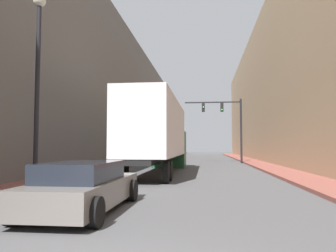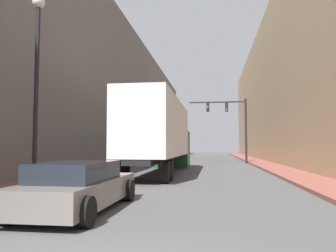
# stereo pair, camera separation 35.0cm
# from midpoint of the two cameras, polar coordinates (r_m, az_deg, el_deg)

# --- Properties ---
(sidewalk_right) EXTENTS (2.12, 80.00, 0.15)m
(sidewalk_right) POSITION_cam_midpoint_polar(r_m,az_deg,el_deg) (33.62, 14.43, -6.16)
(sidewalk_right) COLOR brown
(sidewalk_right) RESTS_ON ground
(sidewalk_left) EXTENTS (2.12, 80.00, 0.15)m
(sidewalk_left) POSITION_cam_midpoint_polar(r_m,az_deg,el_deg) (34.07, -5.62, -6.22)
(sidewalk_left) COLOR brown
(sidewalk_left) RESTS_ON ground
(building_right) EXTENTS (6.00, 80.00, 15.77)m
(building_right) POSITION_cam_midpoint_polar(r_m,az_deg,el_deg) (34.94, 20.89, 6.94)
(building_right) COLOR tan
(building_right) RESTS_ON ground
(building_left) EXTENTS (6.00, 80.00, 14.23)m
(building_left) POSITION_cam_midpoint_polar(r_m,az_deg,el_deg) (35.54, -11.99, 5.34)
(building_left) COLOR #66605B
(building_left) RESTS_ON ground
(semi_truck) EXTENTS (2.51, 13.72, 4.30)m
(semi_truck) POSITION_cam_midpoint_polar(r_m,az_deg,el_deg) (20.19, -2.06, -1.35)
(semi_truck) COLOR silver
(semi_truck) RESTS_ON ground
(sedan_car) EXTENTS (1.98, 4.63, 1.25)m
(sedan_car) POSITION_cam_midpoint_polar(r_m,az_deg,el_deg) (8.76, -15.58, -10.20)
(sedan_car) COLOR slate
(sedan_car) RESTS_ON ground
(traffic_signal_gantry) EXTENTS (5.69, 0.35, 6.40)m
(traffic_signal_gantry) POSITION_cam_midpoint_polar(r_m,az_deg,el_deg) (33.26, 10.08, 1.20)
(traffic_signal_gantry) COLOR black
(traffic_signal_gantry) RESTS_ON ground
(street_lamp) EXTENTS (0.44, 0.44, 6.98)m
(street_lamp) POSITION_cam_midpoint_polar(r_m,az_deg,el_deg) (12.47, -22.48, 9.78)
(street_lamp) COLOR black
(street_lamp) RESTS_ON ground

